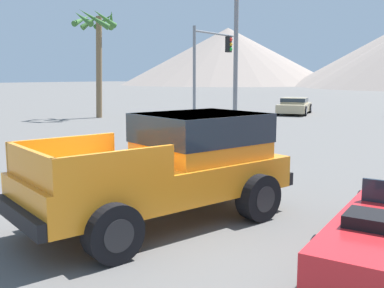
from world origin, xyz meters
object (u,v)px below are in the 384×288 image
traffic_light_crosswalk (211,57)px  orange_pickup_truck (176,161)px  palm_tree_tall (97,36)px  parked_car_tan (294,106)px

traffic_light_crosswalk → orange_pickup_truck: bearing=-149.7°
orange_pickup_truck → palm_tree_tall: palm_tree_tall is taller
orange_pickup_truck → palm_tree_tall: size_ratio=0.81×
parked_car_tan → palm_tree_tall: (-8.98, -9.45, 4.41)m
palm_tree_tall → traffic_light_crosswalk: bearing=11.5°
parked_car_tan → palm_tree_tall: 13.77m
orange_pickup_truck → traffic_light_crosswalk: (-8.67, 14.82, 2.56)m
parked_car_tan → orange_pickup_truck: bearing=-86.7°
palm_tree_tall → parked_car_tan: bearing=46.5°
traffic_light_crosswalk → palm_tree_tall: bearing=101.5°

